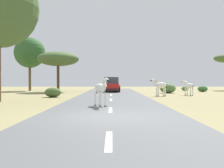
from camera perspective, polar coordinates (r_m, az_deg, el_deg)
ground_plane at (r=10.01m, az=-1.38°, el=-7.46°), size 90.00×90.00×0.00m
road at (r=10.01m, az=-0.26°, el=-7.32°), size 6.00×64.00×0.05m
lane_markings at (r=9.01m, az=-0.31°, el=-8.06°), size 0.16×56.00×0.01m
zebra_0 at (r=13.62m, az=-2.34°, el=-1.06°), size 0.97×1.55×1.57m
zebra_1 at (r=25.01m, az=16.83°, el=-0.43°), size 0.97×1.44×1.48m
zebra_2 at (r=23.18m, az=10.85°, el=-0.32°), size 1.64×0.84×1.61m
car_0 at (r=30.28m, az=0.10°, el=-0.23°), size 2.16×4.41×1.74m
tree_1 at (r=31.74m, az=-11.79°, el=5.48°), size 5.02×5.02×4.89m
tree_4 at (r=36.18m, az=-17.74°, el=6.65°), size 4.09×4.09×7.16m
bush_0 at (r=22.01m, az=-12.89°, el=-1.83°), size 1.37×1.23×0.82m
bush_1 at (r=35.86m, az=16.17°, el=-0.99°), size 0.95×0.85×0.57m
bush_2 at (r=33.16m, az=19.75°, el=-1.02°), size 1.21×1.09×0.72m
bush_3 at (r=28.84m, az=12.51°, el=-0.96°), size 1.74×1.57×1.04m
rock_1 at (r=27.46m, az=-14.00°, el=-1.71°), size 0.60×0.61×0.41m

